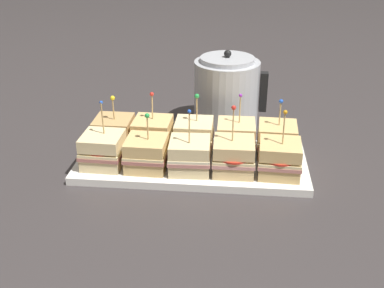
% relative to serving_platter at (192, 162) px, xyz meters
% --- Properties ---
extents(ground_plane, '(6.00, 6.00, 0.00)m').
position_rel_serving_platter_xyz_m(ground_plane, '(0.00, 0.00, -0.01)').
color(ground_plane, '#383333').
extents(serving_platter, '(0.54, 0.24, 0.02)m').
position_rel_serving_platter_xyz_m(serving_platter, '(0.00, 0.00, 0.00)').
color(serving_platter, white).
rests_on(serving_platter, ground_plane).
extents(sandwich_front_far_left, '(0.10, 0.10, 0.16)m').
position_rel_serving_platter_xyz_m(sandwich_front_far_left, '(-0.20, -0.05, 0.05)').
color(sandwich_front_far_left, beige).
rests_on(sandwich_front_far_left, serving_platter).
extents(sandwich_front_left, '(0.10, 0.10, 0.13)m').
position_rel_serving_platter_xyz_m(sandwich_front_left, '(-0.10, -0.05, 0.05)').
color(sandwich_front_left, tan).
rests_on(sandwich_front_left, serving_platter).
extents(sandwich_front_center, '(0.10, 0.10, 0.15)m').
position_rel_serving_platter_xyz_m(sandwich_front_center, '(0.00, -0.05, 0.05)').
color(sandwich_front_center, beige).
rests_on(sandwich_front_center, serving_platter).
extents(sandwich_front_right, '(0.09, 0.10, 0.16)m').
position_rel_serving_platter_xyz_m(sandwich_front_right, '(0.10, -0.05, 0.05)').
color(sandwich_front_right, '#DBB77A').
rests_on(sandwich_front_right, serving_platter).
extents(sandwich_front_far_right, '(0.10, 0.10, 0.15)m').
position_rel_serving_platter_xyz_m(sandwich_front_far_right, '(0.20, -0.05, 0.05)').
color(sandwich_front_far_right, tan).
rests_on(sandwich_front_far_right, serving_platter).
extents(sandwich_back_far_left, '(0.09, 0.09, 0.14)m').
position_rel_serving_platter_xyz_m(sandwich_back_far_left, '(-0.20, 0.05, 0.05)').
color(sandwich_back_far_left, tan).
rests_on(sandwich_back_far_left, serving_platter).
extents(sandwich_back_left, '(0.10, 0.10, 0.14)m').
position_rel_serving_platter_xyz_m(sandwich_back_left, '(-0.10, 0.05, 0.05)').
color(sandwich_back_left, tan).
rests_on(sandwich_back_left, serving_platter).
extents(sandwich_back_center, '(0.09, 0.09, 0.15)m').
position_rel_serving_platter_xyz_m(sandwich_back_center, '(-0.00, 0.05, 0.05)').
color(sandwich_back_center, beige).
rests_on(sandwich_back_center, serving_platter).
extents(sandwich_back_right, '(0.09, 0.10, 0.15)m').
position_rel_serving_platter_xyz_m(sandwich_back_right, '(0.10, 0.05, 0.05)').
color(sandwich_back_right, '#DBB77A').
rests_on(sandwich_back_right, serving_platter).
extents(sandwich_back_far_right, '(0.10, 0.10, 0.14)m').
position_rel_serving_platter_xyz_m(sandwich_back_far_right, '(0.20, 0.05, 0.05)').
color(sandwich_back_far_right, tan).
rests_on(sandwich_back_far_right, serving_platter).
extents(kettle_steel, '(0.20, 0.18, 0.21)m').
position_rel_serving_platter_xyz_m(kettle_steel, '(0.07, 0.26, 0.09)').
color(kettle_steel, '#B7BABF').
rests_on(kettle_steel, ground_plane).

